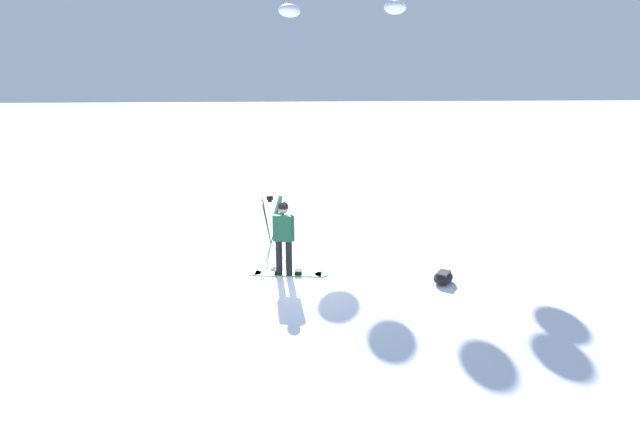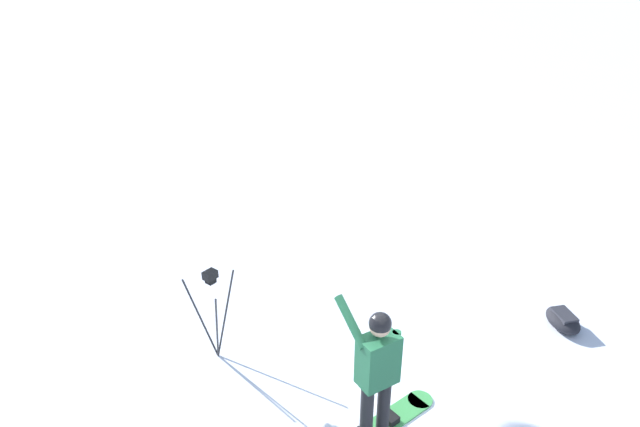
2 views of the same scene
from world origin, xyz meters
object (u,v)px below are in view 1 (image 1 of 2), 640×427
Objects in this scene: snowboard at (288,273)px; gear_bag_large at (443,277)px; camera_tripod at (270,209)px; snowboarder at (284,231)px.

snowboard is 2.47× the size of gear_bag_large.
snowboard is 1.33× the size of camera_tripod.
camera_tripod is (-2.31, -0.12, -0.07)m from snowboarder.
snowboarder is at bearing -107.34° from gear_bag_large.
snowboarder is 1.30× the size of camera_tripod.
gear_bag_large is (1.04, 3.14, 0.10)m from snowboard.
snowboarder is 0.98× the size of snowboard.
snowboard is 2.45m from camera_tripod.
snowboarder is 0.98m from snowboard.
snowboard is at bearing 111.79° from snowboarder.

